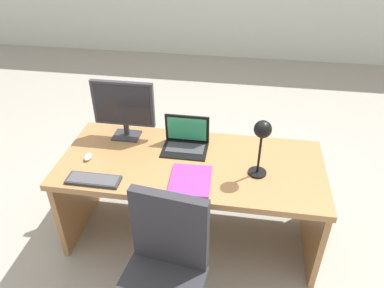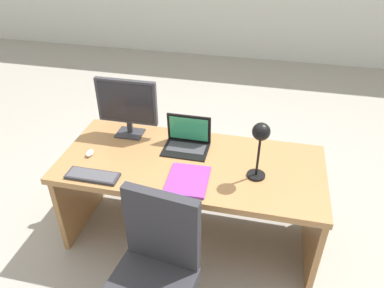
% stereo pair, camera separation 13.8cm
% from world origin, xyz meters
% --- Properties ---
extents(ground, '(12.00, 12.00, 0.00)m').
position_xyz_m(ground, '(0.00, 1.50, 0.00)').
color(ground, gray).
extents(desk, '(1.81, 0.80, 0.72)m').
position_xyz_m(desk, '(0.00, 0.04, 0.54)').
color(desk, '#9E7042').
rests_on(desk, ground).
extents(monitor, '(0.45, 0.16, 0.45)m').
position_xyz_m(monitor, '(-0.54, 0.25, 0.98)').
color(monitor, '#2D2D33').
rests_on(monitor, desk).
extents(laptop, '(0.32, 0.24, 0.23)m').
position_xyz_m(laptop, '(-0.07, 0.19, 0.79)').
color(laptop, black).
rests_on(laptop, desk).
extents(keyboard, '(0.35, 0.12, 0.02)m').
position_xyz_m(keyboard, '(-0.58, -0.31, 0.73)').
color(keyboard, '#2D2D33').
rests_on(keyboard, desk).
extents(mouse, '(0.04, 0.08, 0.04)m').
position_xyz_m(mouse, '(-0.71, -0.08, 0.74)').
color(mouse, silver).
rests_on(mouse, desk).
extents(desk_lamp, '(0.12, 0.14, 0.41)m').
position_xyz_m(desk_lamp, '(0.45, -0.08, 1.02)').
color(desk_lamp, black).
rests_on(desk_lamp, desk).
extents(book, '(0.27, 0.33, 0.02)m').
position_xyz_m(book, '(0.03, -0.21, 0.73)').
color(book, purple).
rests_on(book, desk).
extents(office_chair, '(0.56, 0.56, 0.96)m').
position_xyz_m(office_chair, '(-0.04, -0.78, 0.39)').
color(office_chair, black).
rests_on(office_chair, ground).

